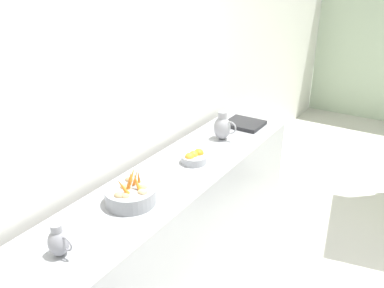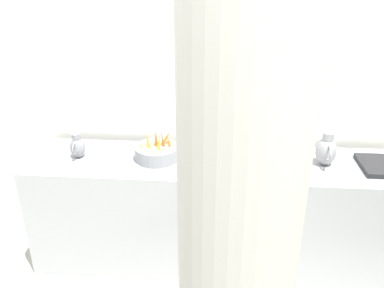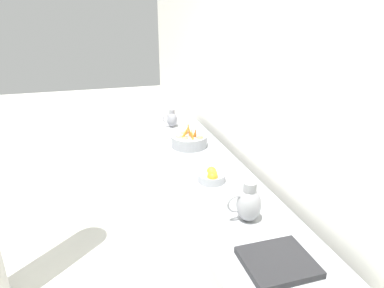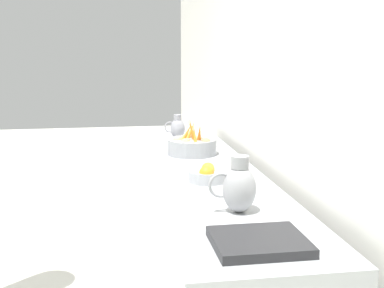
{
  "view_description": "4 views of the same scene",
  "coord_description": "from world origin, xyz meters",
  "px_view_note": "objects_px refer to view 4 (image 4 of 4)",
  "views": [
    {
      "loc": [
        0.04,
        -2.24,
        2.35
      ],
      "look_at": [
        -1.44,
        0.09,
        1.11
      ],
      "focal_mm": 38.46,
      "sensor_mm": 36.0,
      "label": 1
    },
    {
      "loc": [
        1.13,
        -0.04,
        2.25
      ],
      "look_at": [
        -1.42,
        -0.24,
        1.08
      ],
      "focal_mm": 37.0,
      "sensor_mm": 36.0,
      "label": 2
    },
    {
      "loc": [
        -0.72,
        2.29,
        2.08
      ],
      "look_at": [
        -1.49,
        -0.29,
        1.02
      ],
      "focal_mm": 31.72,
      "sensor_mm": 36.0,
      "label": 3
    },
    {
      "loc": [
        -0.98,
        2.84,
        1.62
      ],
      "look_at": [
        -1.41,
        0.19,
        1.11
      ],
      "focal_mm": 48.13,
      "sensor_mm": 36.0,
      "label": 4
    }
  ],
  "objects_px": {
    "metal_pitcher_tall": "(239,187)",
    "orange_bowl": "(207,174)",
    "vegetable_colander": "(192,146)",
    "metal_pitcher_short": "(177,128)"
  },
  "relations": [
    {
      "from": "metal_pitcher_tall",
      "to": "orange_bowl",
      "type": "bearing_deg",
      "value": -85.67
    },
    {
      "from": "vegetable_colander",
      "to": "metal_pitcher_tall",
      "type": "height_order",
      "value": "metal_pitcher_tall"
    },
    {
      "from": "vegetable_colander",
      "to": "orange_bowl",
      "type": "bearing_deg",
      "value": 87.28
    },
    {
      "from": "orange_bowl",
      "to": "metal_pitcher_short",
      "type": "distance_m",
      "value": 1.32
    },
    {
      "from": "metal_pitcher_tall",
      "to": "metal_pitcher_short",
      "type": "height_order",
      "value": "metal_pitcher_tall"
    },
    {
      "from": "vegetable_colander",
      "to": "orange_bowl",
      "type": "distance_m",
      "value": 0.72
    },
    {
      "from": "orange_bowl",
      "to": "metal_pitcher_tall",
      "type": "bearing_deg",
      "value": 94.33
    },
    {
      "from": "metal_pitcher_short",
      "to": "orange_bowl",
      "type": "bearing_deg",
      "value": 89.32
    },
    {
      "from": "vegetable_colander",
      "to": "metal_pitcher_tall",
      "type": "xyz_separation_m",
      "value": [
        -0.01,
        1.24,
        0.05
      ]
    },
    {
      "from": "orange_bowl",
      "to": "metal_pitcher_short",
      "type": "height_order",
      "value": "metal_pitcher_short"
    }
  ]
}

